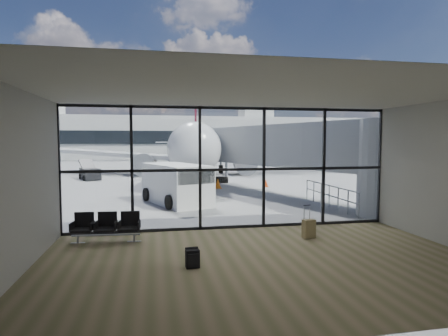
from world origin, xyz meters
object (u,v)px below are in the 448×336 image
object	(u,v)px
seating_row	(107,225)
service_van	(177,184)
suitcase	(309,229)
belt_loader	(90,173)
airliner	(195,147)
backpack	(193,258)
mobile_stairs	(8,177)

from	to	relation	value
seating_row	service_van	distance (m)	7.56
suitcase	belt_loader	distance (m)	24.25
airliner	belt_loader	size ratio (longest dim) A/B	9.10
seating_row	suitcase	bearing A→B (deg)	-2.81
seating_row	backpack	size ratio (longest dim) A/B	4.15
airliner	service_van	xyz separation A→B (m)	(-3.07, -19.09, -1.66)
suitcase	mobile_stairs	size ratio (longest dim) A/B	0.29
service_van	mobile_stairs	world-z (taller)	mobile_stairs
airliner	belt_loader	xyz separation A→B (m)	(-9.64, -5.11, -2.16)
mobile_stairs	airliner	bearing A→B (deg)	3.50
suitcase	airliner	size ratio (longest dim) A/B	0.03
mobile_stairs	suitcase	bearing A→B (deg)	-74.82
airliner	mobile_stairs	bearing A→B (deg)	-145.17
backpack	seating_row	bearing A→B (deg)	123.24
suitcase	service_van	xyz separation A→B (m)	(-3.88, 7.90, 0.72)
suitcase	backpack	bearing A→B (deg)	-164.75
seating_row	suitcase	xyz separation A→B (m)	(6.57, -0.85, -0.19)
service_van	mobile_stairs	size ratio (longest dim) A/B	1.35
backpack	suitcase	size ratio (longest dim) A/B	0.47
backpack	airliner	world-z (taller)	airliner
airliner	mobile_stairs	size ratio (longest dim) A/B	9.05
seating_row	service_van	bearing A→B (deg)	73.67
seating_row	mobile_stairs	size ratio (longest dim) A/B	0.56
backpack	belt_loader	xyz separation A→B (m)	(-6.34, 24.08, 0.31)
mobile_stairs	belt_loader	bearing A→B (deg)	4.14
backpack	mobile_stairs	distance (m)	24.15
suitcase	belt_loader	world-z (taller)	belt_loader
service_van	mobile_stairs	bearing A→B (deg)	116.20
service_van	backpack	bearing A→B (deg)	-112.48
suitcase	service_van	distance (m)	8.83
suitcase	belt_loader	xyz separation A→B (m)	(-10.45, 21.88, 0.22)
suitcase	airliner	xyz separation A→B (m)	(-0.82, 26.99, 2.38)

